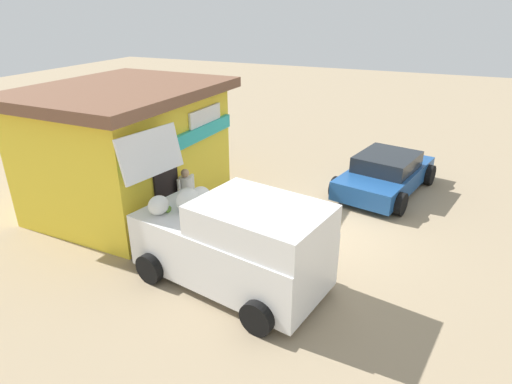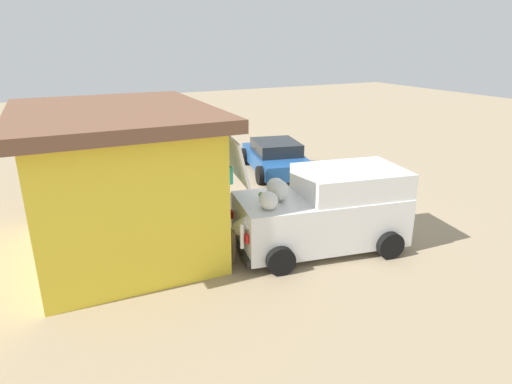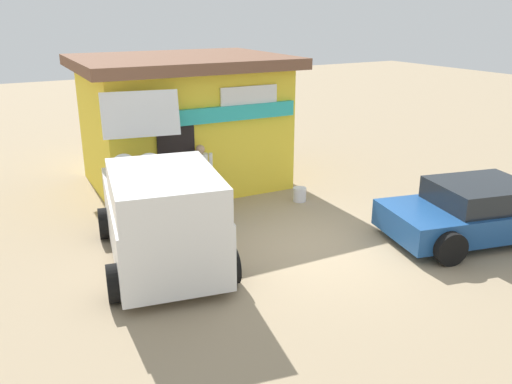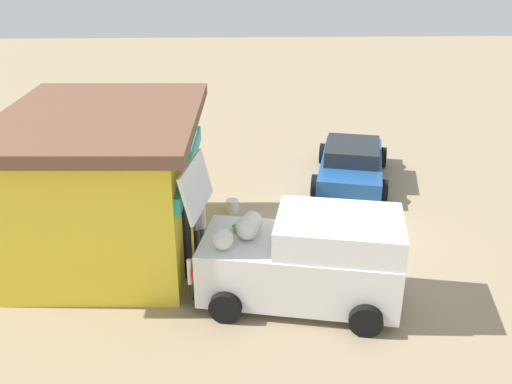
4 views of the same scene
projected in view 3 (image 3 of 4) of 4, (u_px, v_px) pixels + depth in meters
The scene contains 8 objects.
ground_plane at pixel (311, 244), 10.89m from camera, with size 60.00×60.00×0.00m, color #9E896B.
storefront_bar at pixel (183, 120), 14.20m from camera, with size 5.47×4.48×3.42m.
delivery_van at pixel (161, 213), 9.84m from camera, with size 2.78×4.47×2.92m.
parked_sedan at pixel (479, 211), 11.06m from camera, with size 4.27×2.85×1.19m.
vendor_standing at pixel (201, 172), 12.57m from camera, with size 0.56×0.41×1.57m.
customer_bending at pixel (130, 188), 11.67m from camera, with size 0.80×0.60×1.32m.
unloaded_banana_pile at pixel (142, 198), 12.95m from camera, with size 0.81×0.77×0.41m.
paint_bucket at pixel (300, 194), 13.26m from camera, with size 0.33×0.33×0.35m, color silver.
Camera 3 is at (-5.84, -8.13, 4.56)m, focal length 37.24 mm.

